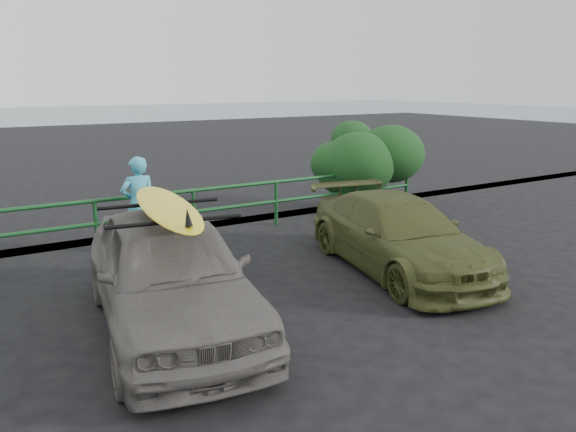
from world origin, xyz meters
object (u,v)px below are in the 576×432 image
olive_vehicle (398,234)px  man (139,204)px  sedan (170,272)px  guardrail (147,219)px  surfboard (167,206)px

olive_vehicle → man: man is taller
man → sedan: bearing=79.9°
sedan → olive_vehicle: sedan is taller
guardrail → man: bearing=-125.3°
sedan → man: man is taller
sedan → olive_vehicle: size_ratio=1.05×
guardrail → sedan: (-1.00, -4.08, 0.26)m
guardrail → sedan: 4.21m
guardrail → sedan: size_ratio=3.05×
guardrail → surfboard: (-1.00, -4.08, 1.14)m
olive_vehicle → surfboard: bearing=-165.3°
guardrail → sedan: bearing=-103.8°
sedan → olive_vehicle: 4.21m
olive_vehicle → surfboard: (-4.20, -0.25, 1.03)m
sedan → guardrail: bearing=85.2°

